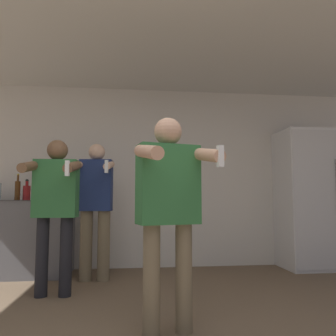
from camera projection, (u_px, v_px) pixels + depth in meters
wall_back at (139, 177)px, 4.70m from camera, size 7.00×0.06×2.55m
ceiling_slab at (144, 37)px, 3.29m from camera, size 7.00×3.56×0.05m
refrigerator at (308, 199)px, 4.60m from camera, size 0.74×0.64×1.92m
counter at (25, 237)px, 4.13m from camera, size 1.16×0.64×0.94m
bottle_short_whiskey at (17, 190)px, 4.13m from camera, size 0.07×0.07×0.33m
bottle_red_label at (27, 192)px, 4.14m from camera, size 0.09×0.09×0.27m
bottle_dark_rum at (59, 189)px, 4.18m from camera, size 0.06×0.06×0.33m
person_woman_foreground at (169, 200)px, 2.37m from camera, size 0.60×0.61×1.55m
person_man_side at (55, 201)px, 3.27m from camera, size 0.51×0.54×1.55m
person_spectator_back at (96, 203)px, 3.90m from camera, size 0.47×0.51×1.62m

